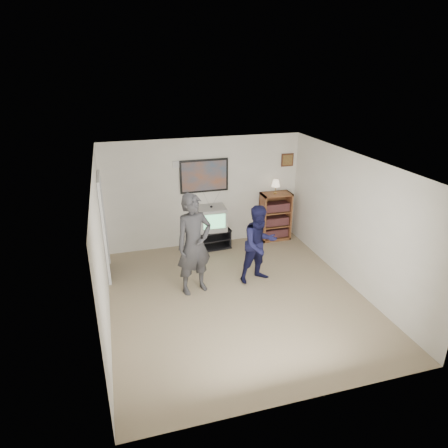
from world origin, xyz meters
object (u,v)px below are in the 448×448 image
media_stand (210,238)px  person_tall (194,244)px  bookshelf (275,216)px  crt_television (211,218)px  person_short (259,244)px

media_stand → person_tall: bearing=-117.5°
media_stand → bookshelf: 1.67m
crt_television → media_stand: bearing=-177.3°
person_short → crt_television: bearing=94.8°
media_stand → person_short: person_short is taller
media_stand → crt_television: bearing=-5.1°
person_tall → crt_television: bearing=49.8°
crt_television → bookshelf: 1.59m
crt_television → person_short: bearing=-70.7°
person_tall → person_short: person_tall is taller
person_tall → bookshelf: bearing=21.0°
crt_television → bookshelf: size_ratio=0.54×
person_tall → person_short: size_ratio=1.23×
bookshelf → person_tall: (-2.36, -1.80, 0.38)m
media_stand → bookshelf: (1.64, 0.05, 0.35)m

